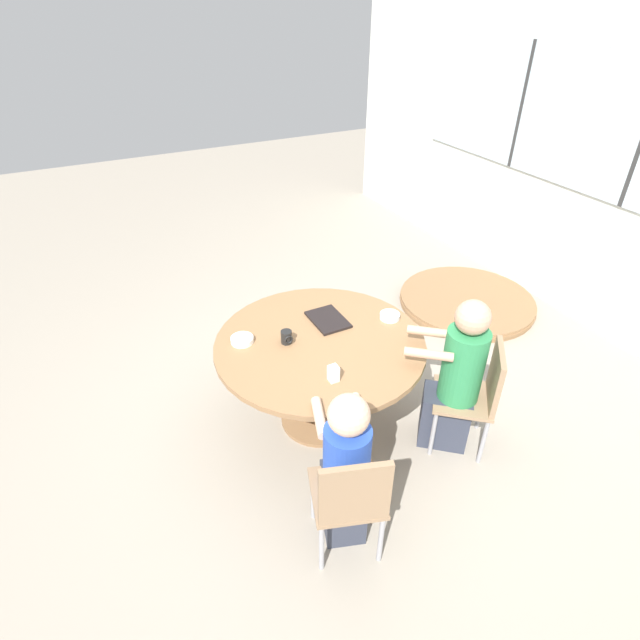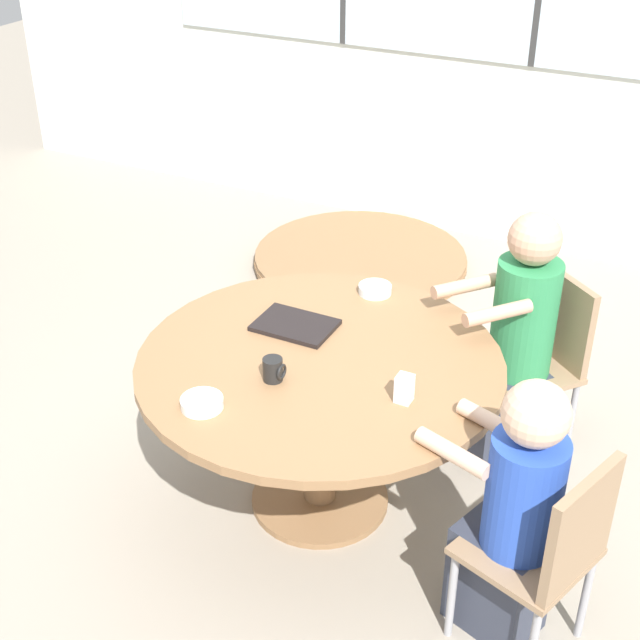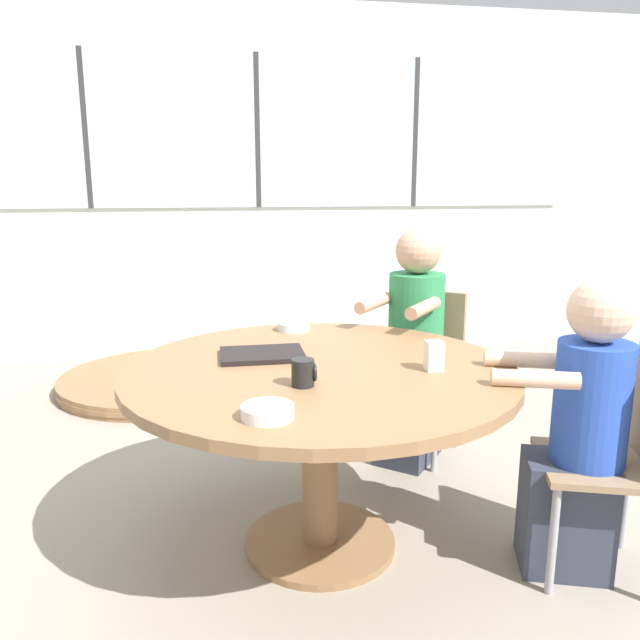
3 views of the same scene
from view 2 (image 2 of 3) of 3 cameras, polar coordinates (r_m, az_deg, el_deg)
The scene contains 13 objects.
ground_plane at distance 4.01m, azimuth 0.00°, elevation -11.47°, with size 16.00×16.00×0.00m, color gray.
wall_back_with_windows at distance 5.91m, azimuth 13.71°, elevation 17.59°, with size 8.40×0.08×2.80m.
dining_table at distance 3.63m, azimuth 0.00°, elevation -4.28°, with size 1.48×1.48×0.75m.
chair_for_woman_green_shirt at distance 3.18m, azimuth 14.62°, elevation -13.86°, with size 0.51×0.51×0.86m.
chair_for_man_blue_shirt at distance 4.18m, azimuth 14.11°, elevation -1.83°, with size 0.56×0.56×0.86m.
person_woman_green_shirt at distance 3.23m, azimuth 12.23°, elevation -12.36°, with size 0.53×0.40×1.11m.
person_man_blue_shirt at distance 4.06m, azimuth 12.39°, elevation -1.68°, with size 0.54×0.57×1.20m.
food_tray_dark at distance 3.75m, azimuth -1.60°, elevation -0.33°, with size 0.33×0.23×0.02m.
coffee_mug at distance 3.41m, azimuth -3.00°, elevation -3.19°, with size 0.08×0.08×0.09m.
milk_carton_small at distance 3.30m, azimuth 5.42°, elevation -4.40°, with size 0.06×0.06×0.11m.
bowl_white_shallow at distance 3.30m, azimuth -7.57°, elevation -5.28°, with size 0.16×0.16×0.04m.
bowl_cereal at distance 4.01m, azimuth 3.54°, elevation 1.98°, with size 0.15×0.15×0.04m.
folded_table_stack at distance 5.87m, azimuth 2.59°, elevation 3.88°, with size 1.40×1.40×0.09m.
Camera 2 is at (1.34, -2.65, 2.69)m, focal length 50.00 mm.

